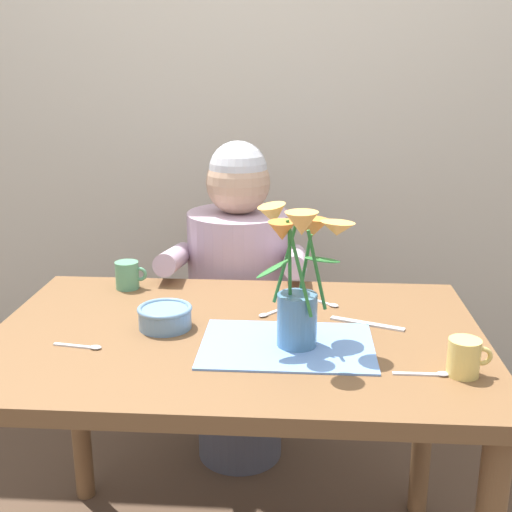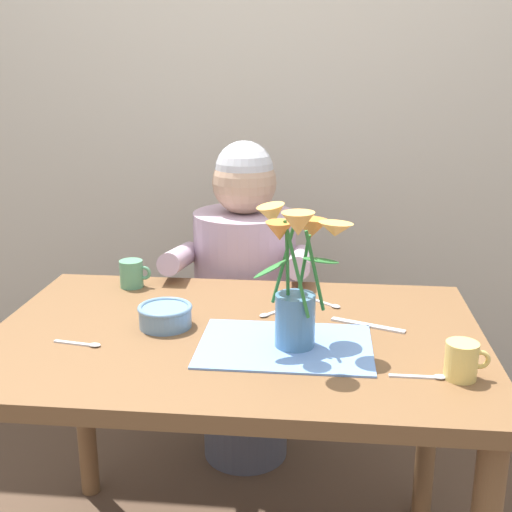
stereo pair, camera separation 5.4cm
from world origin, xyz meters
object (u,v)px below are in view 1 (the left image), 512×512
at_px(seated_person, 239,309).
at_px(dinner_knife, 367,324).
at_px(ceramic_bowl, 165,316).
at_px(ceramic_mug, 465,357).
at_px(flower_vase, 300,273).
at_px(coffee_cup, 128,275).

bearing_deg(seated_person, dinner_knife, -54.14).
relative_size(seated_person, dinner_knife, 5.97).
distance_m(seated_person, dinner_knife, 0.69).
distance_m(ceramic_bowl, dinner_knife, 0.51).
xyz_separation_m(ceramic_bowl, ceramic_mug, (0.68, -0.21, 0.01)).
xyz_separation_m(flower_vase, dinner_knife, (0.17, 0.14, -0.18)).
distance_m(flower_vase, ceramic_bowl, 0.37).
bearing_deg(ceramic_mug, coffee_cup, 149.47).
height_order(flower_vase, dinner_knife, flower_vase).
height_order(flower_vase, ceramic_mug, flower_vase).
relative_size(ceramic_mug, coffee_cup, 1.00).
bearing_deg(dinner_knife, ceramic_mug, -34.70).
height_order(dinner_knife, coffee_cup, coffee_cup).
bearing_deg(flower_vase, coffee_cup, 143.12).
bearing_deg(flower_vase, ceramic_bowl, 165.33).
xyz_separation_m(flower_vase, ceramic_mug, (0.35, -0.13, -0.14)).
relative_size(ceramic_bowl, coffee_cup, 1.46).
xyz_separation_m(seated_person, flower_vase, (0.20, -0.69, 0.36)).
bearing_deg(flower_vase, seated_person, 106.58).
xyz_separation_m(dinner_knife, ceramic_mug, (0.18, -0.27, 0.04)).
bearing_deg(coffee_cup, flower_vase, -36.88).
height_order(seated_person, ceramic_mug, seated_person).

